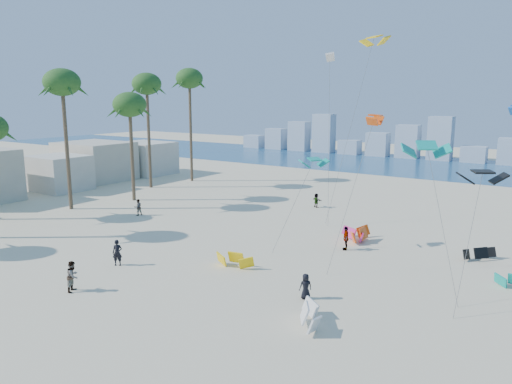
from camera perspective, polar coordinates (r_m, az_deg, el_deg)
The scene contains 10 objects.
ground at distance 30.68m, azimuth -22.44°, elevation -12.49°, with size 220.00×220.00×0.00m, color beige.
ocean at distance 91.09m, azimuth 18.47°, elevation 3.02°, with size 220.00×220.00×0.00m, color navy.
kitesurfer_near at distance 36.15m, azimuth -16.07°, elevation -6.91°, with size 0.69×0.45×1.88m, color black.
kitesurfer_mid at distance 32.40m, azimuth -20.82°, elevation -9.27°, with size 0.94×0.73×1.93m, color gray.
kitesurfers_far at distance 39.80m, azimuth 10.95°, elevation -5.16°, with size 39.56×23.41×1.91m.
grounded_kites at distance 36.01m, azimuth 12.69°, elevation -7.59°, with size 20.24×19.71×1.06m.
flying_kites at distance 38.38m, azimuth 20.91°, elevation 9.16°, with size 24.20×20.74×18.05m.
palm_row at distance 55.63m, azimuth -22.18°, elevation 10.45°, with size 8.27×44.80×15.97m.
beachfront_buildings at distance 68.53m, azimuth -23.89°, elevation 2.42°, with size 11.50×43.00×6.00m.
distant_skyline at distance 100.67m, azimuth 19.48°, elevation 5.43°, with size 85.00×3.00×8.40m.
Camera 1 is at (23.96, -15.09, 11.81)m, focal length 33.85 mm.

